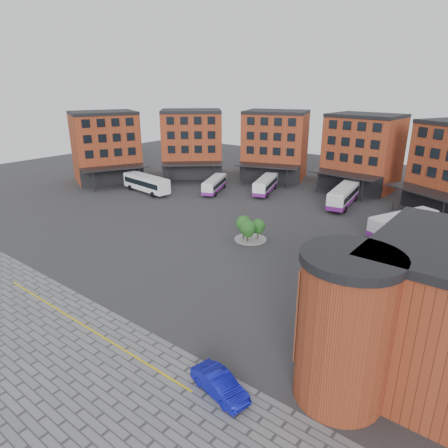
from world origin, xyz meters
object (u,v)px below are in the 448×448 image
Objects in this scene: bus_d at (344,195)px; blue_car at (220,384)px; tree_island at (249,228)px; bus_a at (146,183)px; bus_c at (266,185)px; bus_e at (403,223)px; bus_f at (431,232)px; bus_b at (215,184)px.

blue_car is at bearing -85.74° from bus_d.
bus_a is at bearing 164.48° from tree_island.
bus_c is 53.67m from blue_car.
bus_e is at bearing 43.78° from tree_island.
bus_f is at bearing -76.54° from bus_a.
tree_island is 0.44× the size of bus_b.
bus_d is at bearing -59.43° from bus_a.
bus_d reaches higher than bus_b.
tree_island reaches higher than bus_d.
blue_car is (26.18, -46.84, -0.84)m from bus_c.
bus_b is at bearing -158.91° from bus_e.
bus_d is at bearing -14.49° from bus_c.
tree_island is 0.39× the size of bus_e.
blue_car is (-1.20, -39.51, -0.94)m from bus_e.
bus_f is at bearing 16.35° from bus_e.
bus_c reaches higher than bus_f.
bus_f is 2.01× the size of blue_car.
bus_a is at bearing -147.73° from bus_e.
bus_f is (19.44, 14.57, -0.38)m from tree_island.
bus_a is 1.10× the size of bus_c.
tree_island is at bearing -99.26° from bus_a.
tree_island is at bearing -107.26° from bus_d.
tree_island reaches higher than blue_car.
bus_a is (-29.99, 8.33, 0.07)m from tree_island.
tree_island is at bearing -63.39° from bus_b.
bus_f is at bearing 36.86° from tree_island.
bus_a is 1.20× the size of bus_b.
tree_island is 24.30m from bus_f.
bus_c is at bearing 11.26° from bus_b.
tree_island is 25.25m from bus_c.
bus_e is at bearing -33.58° from bus_c.
bus_e is 39.54m from blue_car.
bus_d is (15.23, 1.09, 0.21)m from bus_c.
blue_car is at bearing -59.28° from tree_island.
bus_c is (-11.66, 22.40, -0.27)m from tree_island.
blue_car is at bearing -67.85° from bus_e.
bus_c is 2.28× the size of blue_car.
bus_f reaches higher than bus_b.
bus_b is (-19.83, 16.80, -0.39)m from tree_island.
bus_a is at bearing 65.94° from blue_car.
bus_b is at bearing 139.73° from tree_island.
tree_island is 0.36× the size of bus_d.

